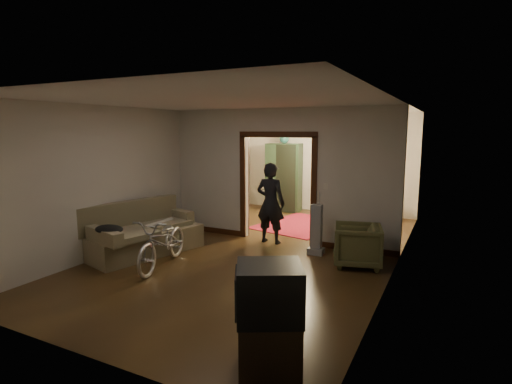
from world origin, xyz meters
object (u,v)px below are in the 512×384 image
Objects in this scene: sofa at (144,228)px; desk at (358,204)px; locker at (284,177)px; armchair at (357,245)px; bicycle at (163,242)px; person at (271,203)px.

sofa is 2.01× the size of desk.
locker is 2.28m from desk.
bicycle is at bearing -76.69° from armchair.
armchair is (2.99, 1.55, -0.08)m from bicycle.
locker is at bearing -72.67° from person.
person is 1.58× the size of desk.
locker is at bearing 95.86° from sofa.
locker is (-1.06, 3.25, 0.14)m from person.
locker reaches higher than armchair.
desk is at bearing 54.29° from bicycle.
locker is (0.80, 4.99, 0.49)m from sofa.
bicycle reaches higher than desk.
sofa is 0.94m from bicycle.
sofa is 1.27× the size of person.
sofa reaches higher than desk.
sofa is 2.57m from person.
person is at bearing -122.19° from armchair.
person is (1.04, 2.19, 0.40)m from bicycle.
armchair is at bearing 161.18° from person.
bicycle is at bearing -128.27° from desk.
armchair is 4.96m from locker.
person is at bearing 51.26° from bicycle.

